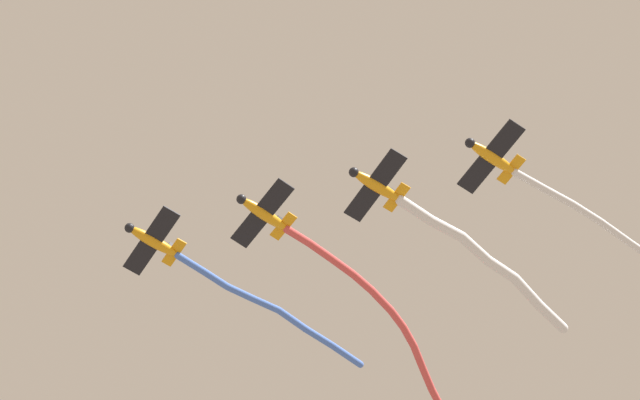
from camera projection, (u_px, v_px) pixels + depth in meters
name	position (u px, v px, depth m)	size (l,w,h in m)	color
airplane_lead	(152.00, 241.00, 86.60)	(5.84, 6.58, 1.80)	orange
smoke_trail_lead	(271.00, 310.00, 88.85)	(15.39, 12.72, 1.96)	#4C75DB
airplane_left_wing	(263.00, 213.00, 85.70)	(5.75, 6.73, 1.80)	orange
smoke_trail_left_wing	(380.00, 315.00, 89.47)	(22.30, 8.83, 2.18)	#DB4C4C
airplane_right_wing	(376.00, 185.00, 84.80)	(5.87, 6.52, 1.80)	orange
smoke_trail_right_wing	(487.00, 262.00, 87.83)	(17.35, 11.53, 1.48)	white
airplane_slot	(491.00, 157.00, 83.90)	(5.83, 6.58, 1.80)	orange
smoke_trail_slot	(630.00, 246.00, 88.53)	(21.97, 16.38, 1.85)	white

